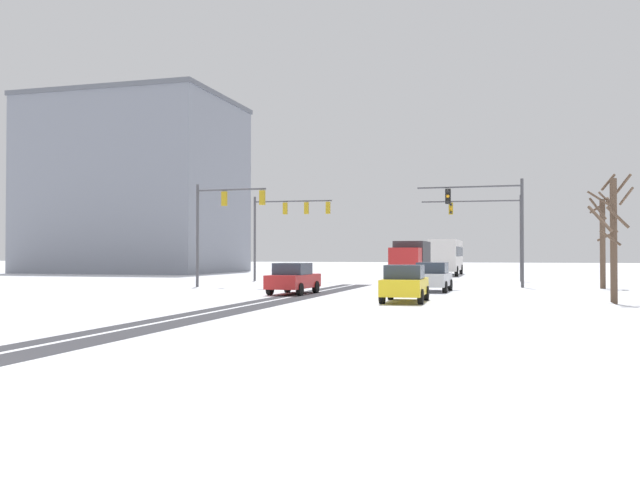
{
  "coord_description": "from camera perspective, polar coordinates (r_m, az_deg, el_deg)",
  "views": [
    {
      "loc": [
        9.61,
        -9.54,
        2.14
      ],
      "look_at": [
        0.0,
        24.22,
        2.8
      ],
      "focal_mm": 38.92,
      "sensor_mm": 36.0,
      "label": 1
    }
  ],
  "objects": [
    {
      "name": "wheel_track_left_lane",
      "position": [
        29.13,
        -6.57,
        -5.28
      ],
      "size": [
        0.71,
        38.07,
        0.01
      ],
      "primitive_type": "cube",
      "color": "#38383D",
      "rests_on": "ground"
    },
    {
      "name": "bare_tree_sidewalk_mid",
      "position": [
        31.52,
        22.98,
        0.4
      ],
      "size": [
        1.78,
        1.77,
        5.52
      ],
      "color": "brown",
      "rests_on": "ground"
    },
    {
      "name": "box_truck_delivery",
      "position": [
        52.25,
        7.47,
        -1.62
      ],
      "size": [
        2.36,
        7.42,
        3.02
      ],
      "color": "red",
      "rests_on": "ground"
    },
    {
      "name": "traffic_signal_near_right",
      "position": [
        42.22,
        13.97,
        2.07
      ],
      "size": [
        6.2,
        0.38,
        6.5
      ],
      "color": "#47474C",
      "rests_on": "ground"
    },
    {
      "name": "office_building_far_left_block",
      "position": [
        80.4,
        -14.87,
        4.28
      ],
      "size": [
        21.31,
        16.62,
        19.19
      ],
      "color": "gray",
      "rests_on": "ground"
    },
    {
      "name": "sidewalk_kerb_right",
      "position": [
        25.26,
        19.8,
        -5.74
      ],
      "size": [
        4.0,
        38.07,
        0.12
      ],
      "primitive_type": "cube",
      "color": "white",
      "rests_on": "ground"
    },
    {
      "name": "car_yellow_cab_third",
      "position": [
        30.49,
        6.99,
        -3.56
      ],
      "size": [
        1.94,
        4.16,
        1.62
      ],
      "color": "yellow",
      "rests_on": "ground"
    },
    {
      "name": "bare_tree_sidewalk_far",
      "position": [
        44.97,
        22.26,
        0.4
      ],
      "size": [
        1.84,
        1.87,
        5.88
      ],
      "color": "brown",
      "rests_on": "ground"
    },
    {
      "name": "traffic_signal_near_left",
      "position": [
        43.99,
        -8.18,
        2.12
      ],
      "size": [
        4.77,
        0.48,
        6.5
      ],
      "color": "#47474C",
      "rests_on": "ground"
    },
    {
      "name": "traffic_signal_far_right",
      "position": [
        54.09,
        13.94,
        1.47
      ],
      "size": [
        7.48,
        0.66,
        6.5
      ],
      "color": "#47474C",
      "rests_on": "ground"
    },
    {
      "name": "wheel_track_right_lane",
      "position": [
        28.7,
        -4.41,
        -5.34
      ],
      "size": [
        1.15,
        38.07,
        0.01
      ],
      "primitive_type": "cube",
      "color": "#38383D",
      "rests_on": "ground"
    },
    {
      "name": "traffic_signal_far_left",
      "position": [
        53.12,
        -2.86,
        1.79
      ],
      "size": [
        6.24,
        0.51,
        6.5
      ],
      "color": "#47474C",
      "rests_on": "ground"
    },
    {
      "name": "car_red_second",
      "position": [
        36.17,
        -2.22,
        -3.17
      ],
      "size": [
        1.95,
        4.16,
        1.62
      ],
      "color": "red",
      "rests_on": "ground"
    },
    {
      "name": "bus_oncoming",
      "position": [
        67.98,
        10.36,
        -1.18
      ],
      "size": [
        2.83,
        11.05,
        3.38
      ],
      "color": "silver",
      "rests_on": "ground"
    },
    {
      "name": "car_silver_lead",
      "position": [
        38.92,
        9.26,
        -3.01
      ],
      "size": [
        1.89,
        4.13,
        1.62
      ],
      "color": "#B7BABF",
      "rests_on": "ground"
    }
  ]
}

